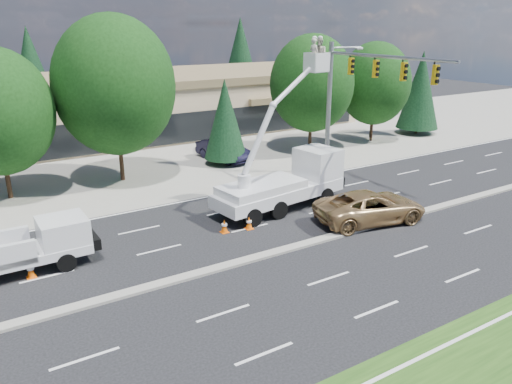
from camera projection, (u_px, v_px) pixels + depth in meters
ground at (285, 251)px, 23.46m from camera, size 140.00×140.00×0.00m
concrete_apron at (141, 158)px, 39.56m from camera, size 140.00×22.00×0.01m
road_median at (285, 249)px, 23.44m from camera, size 120.00×0.55×0.12m
strip_mall at (102, 106)px, 46.68m from camera, size 50.40×15.40×5.50m
tree_front_d at (115, 86)px, 32.00m from camera, size 7.82×7.82×10.85m
tree_front_e at (225, 119)px, 36.93m from camera, size 3.24×3.24×6.38m
tree_front_f at (312, 84)px, 40.25m from camera, size 6.81×6.81×9.45m
tree_front_g at (375, 84)px, 43.87m from camera, size 6.30×6.30×8.74m
tree_front_h at (420, 90)px, 47.17m from camera, size 3.95×3.95×7.78m
tree_back_b at (31, 70)px, 53.56m from camera, size 5.06×5.06×9.97m
tree_back_c at (156, 76)px, 60.95m from camera, size 3.86×3.86×7.61m
tree_back_d at (241, 57)px, 66.36m from camera, size 5.57×5.57×10.97m
signal_mast at (352, 90)px, 32.19m from camera, size 2.76×10.16×9.00m
utility_pickup at (33, 251)px, 21.43m from camera, size 5.48×2.21×2.09m
bucket_truck at (290, 172)px, 28.60m from camera, size 8.41×3.47×9.50m
traffic_cone_a at (31, 270)px, 20.88m from camera, size 0.40×0.40×0.70m
traffic_cone_b at (224, 226)px, 25.41m from camera, size 0.40×0.40×0.70m
traffic_cone_c at (249, 223)px, 25.84m from camera, size 0.40×0.40×0.70m
minivan at (371, 207)px, 26.66m from camera, size 6.47×3.90×1.68m
parked_car_east at (224, 150)px, 38.74m from camera, size 2.73×5.31×1.67m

